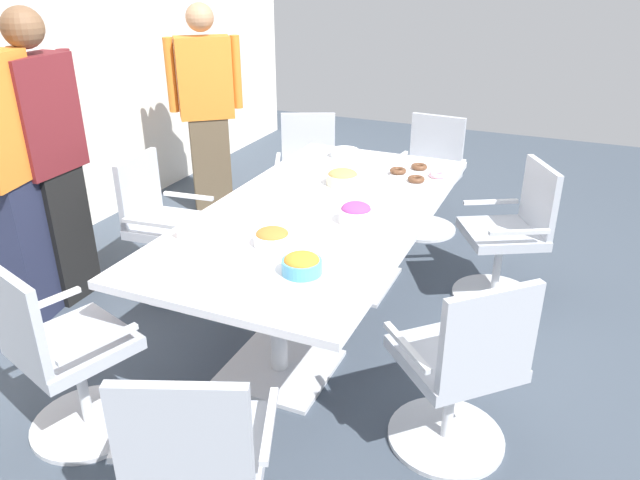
{
  "coord_description": "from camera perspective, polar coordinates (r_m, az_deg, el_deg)",
  "views": [
    {
      "loc": [
        -2.94,
        -1.28,
        2.05
      ],
      "look_at": [
        0.0,
        0.0,
        0.55
      ],
      "focal_mm": 34.01,
      "sensor_mm": 36.0,
      "label": 1
    }
  ],
  "objects": [
    {
      "name": "office_chair_3",
      "position": [
        3.0,
        -22.89,
        -10.38
      ],
      "size": [
        0.68,
        0.68,
        0.91
      ],
      "rotation": [
        0.0,
        0.0,
        -1.88
      ],
      "color": "silver",
      "rests_on": "ground"
    },
    {
      "name": "snack_bowl_pretzels",
      "position": [
        3.01,
        -4.52,
        0.28
      ],
      "size": [
        0.18,
        0.18,
        0.09
      ],
      "color": "white",
      "rests_on": "conference_table"
    },
    {
      "name": "office_chair_4",
      "position": [
        2.32,
        -11.21,
        -20.62
      ],
      "size": [
        0.7,
        0.7,
        0.91
      ],
      "rotation": [
        0.0,
        0.0,
        -1.19
      ],
      "color": "silver",
      "rests_on": "ground"
    },
    {
      "name": "office_chair_5",
      "position": [
        2.76,
        13.04,
        -12.27
      ],
      "size": [
        0.76,
        0.76,
        0.91
      ],
      "rotation": [
        0.0,
        0.0,
        -0.8
      ],
      "color": "silver",
      "rests_on": "ground"
    },
    {
      "name": "snack_bowl_candy_mix",
      "position": [
        3.26,
        3.4,
        2.56
      ],
      "size": [
        0.18,
        0.18,
        0.11
      ],
      "color": "white",
      "rests_on": "conference_table"
    },
    {
      "name": "office_chair_6",
      "position": [
        4.05,
        17.35,
        -0.09
      ],
      "size": [
        0.73,
        0.73,
        0.91
      ],
      "rotation": [
        0.0,
        0.0,
        0.5
      ],
      "color": "silver",
      "rests_on": "ground"
    },
    {
      "name": "person_standing_0",
      "position": [
        3.87,
        -27.43,
        6.26
      ],
      "size": [
        0.61,
        0.31,
        1.87
      ],
      "rotation": [
        0.0,
        0.0,
        -2.92
      ],
      "color": "#232842",
      "rests_on": "ground"
    },
    {
      "name": "office_chair_0",
      "position": [
        5.0,
        10.14,
        5.46
      ],
      "size": [
        0.58,
        0.58,
        0.91
      ],
      "rotation": [
        0.0,
        0.0,
        1.5
      ],
      "color": "silver",
      "rests_on": "ground"
    },
    {
      "name": "snack_bowl_cookies",
      "position": [
        3.82,
        2.14,
        5.93
      ],
      "size": [
        0.2,
        0.2,
        0.1
      ],
      "color": "beige",
      "rests_on": "conference_table"
    },
    {
      "name": "napkin_pile",
      "position": [
        3.15,
        -11.09,
        1.07
      ],
      "size": [
        0.18,
        0.18,
        0.09
      ],
      "primitive_type": "cube",
      "color": "white",
      "rests_on": "conference_table"
    },
    {
      "name": "person_standing_2",
      "position": [
        5.28,
        -10.6,
        12.1
      ],
      "size": [
        0.45,
        0.53,
        1.73
      ],
      "rotation": [
        0.0,
        0.0,
        -4.04
      ],
      "color": "brown",
      "rests_on": "ground"
    },
    {
      "name": "plate_stack",
      "position": [
        4.39,
        2.33,
        8.18
      ],
      "size": [
        0.2,
        0.2,
        0.05
      ],
      "color": "white",
      "rests_on": "conference_table"
    },
    {
      "name": "conference_table",
      "position": [
        3.51,
        0.0,
        1.11
      ],
      "size": [
        2.4,
        1.2,
        0.75
      ],
      "color": "silver",
      "rests_on": "ground"
    },
    {
      "name": "snack_bowl_chips_orange",
      "position": [
        2.73,
        -1.73,
        -2.27
      ],
      "size": [
        0.18,
        0.18,
        0.1
      ],
      "color": "#4C9EC6",
      "rests_on": "conference_table"
    },
    {
      "name": "donut_platter",
      "position": [
        4.02,
        9.16,
        6.12
      ],
      "size": [
        0.36,
        0.36,
        0.04
      ],
      "color": "white",
      "rests_on": "conference_table"
    },
    {
      "name": "office_chair_2",
      "position": [
        4.11,
        -14.34,
        0.68
      ],
      "size": [
        0.6,
        0.6,
        0.91
      ],
      "rotation": [
        0.0,
        0.0,
        -3.03
      ],
      "color": "silver",
      "rests_on": "ground"
    },
    {
      "name": "person_standing_1",
      "position": [
        4.05,
        -24.21,
        7.14
      ],
      "size": [
        0.61,
        0.23,
        1.81
      ],
      "rotation": [
        0.0,
        0.0,
        -3.11
      ],
      "color": "black",
      "rests_on": "ground"
    },
    {
      "name": "ground_plane",
      "position": [
        3.81,
        0.0,
        -7.59
      ],
      "size": [
        10.0,
        10.0,
        0.01
      ],
      "primitive_type": "cube",
      "color": "#3D4754"
    },
    {
      "name": "office_chair_1",
      "position": [
        4.98,
        -1.09,
        5.77
      ],
      "size": [
        0.71,
        0.71,
        0.91
      ],
      "rotation": [
        0.0,
        0.0,
        -4.29
      ],
      "color": "silver",
      "rests_on": "ground"
    }
  ]
}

